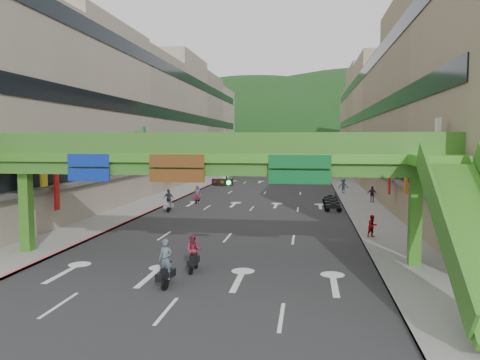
% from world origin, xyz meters
% --- Properties ---
extents(ground, '(320.00, 320.00, 0.00)m').
position_xyz_m(ground, '(0.00, 0.00, 0.00)').
color(ground, black).
rests_on(ground, ground).
extents(road_slab, '(18.00, 140.00, 0.02)m').
position_xyz_m(road_slab, '(0.00, 50.00, 0.01)').
color(road_slab, '#28282B').
rests_on(road_slab, ground).
extents(sidewalk_left, '(4.00, 140.00, 0.15)m').
position_xyz_m(sidewalk_left, '(-11.00, 50.00, 0.07)').
color(sidewalk_left, gray).
rests_on(sidewalk_left, ground).
extents(sidewalk_right, '(4.00, 140.00, 0.15)m').
position_xyz_m(sidewalk_right, '(11.00, 50.00, 0.07)').
color(sidewalk_right, gray).
rests_on(sidewalk_right, ground).
extents(curb_left, '(0.20, 140.00, 0.18)m').
position_xyz_m(curb_left, '(-9.10, 50.00, 0.09)').
color(curb_left, '#CC5959').
rests_on(curb_left, ground).
extents(curb_right, '(0.20, 140.00, 0.18)m').
position_xyz_m(curb_right, '(9.10, 50.00, 0.09)').
color(curb_right, gray).
rests_on(curb_right, ground).
extents(building_row_left, '(12.80, 95.00, 19.00)m').
position_xyz_m(building_row_left, '(-18.93, 50.00, 9.46)').
color(building_row_left, '#9E937F').
rests_on(building_row_left, ground).
extents(building_row_right, '(12.80, 95.00, 19.00)m').
position_xyz_m(building_row_right, '(18.93, 50.00, 9.46)').
color(building_row_right, gray).
rests_on(building_row_right, ground).
extents(overpass_near, '(28.00, 12.27, 7.10)m').
position_xyz_m(overpass_near, '(0.93, 5.38, 5.21)').
color(overpass_near, '#4C9E2D').
rests_on(overpass_near, ground).
extents(overpass_far, '(28.00, 2.20, 7.10)m').
position_xyz_m(overpass_far, '(0.00, 65.00, 5.40)').
color(overpass_far, '#4C9E2D').
rests_on(overpass_far, ground).
extents(hill_left, '(168.00, 140.00, 112.00)m').
position_xyz_m(hill_left, '(-15.00, 160.00, 0.00)').
color(hill_left, '#1C4419').
rests_on(hill_left, ground).
extents(hill_right, '(208.00, 176.00, 128.00)m').
position_xyz_m(hill_right, '(25.00, 180.00, 0.00)').
color(hill_right, '#1C4419').
rests_on(hill_right, ground).
extents(bunting_string, '(26.00, 0.36, 0.47)m').
position_xyz_m(bunting_string, '(0.00, 30.00, 5.96)').
color(bunting_string, black).
rests_on(bunting_string, ground).
extents(scooter_rider_near, '(0.78, 1.58, 2.20)m').
position_xyz_m(scooter_rider_near, '(-0.95, 1.00, 1.05)').
color(scooter_rider_near, black).
rests_on(scooter_rider_near, ground).
extents(scooter_rider_mid, '(0.75, 1.60, 1.89)m').
position_xyz_m(scooter_rider_mid, '(-0.29, 3.60, 0.96)').
color(scooter_rider_mid, black).
rests_on(scooter_rider_mid, ground).
extents(scooter_rider_left, '(1.12, 1.58, 2.14)m').
position_xyz_m(scooter_rider_left, '(-7.50, 22.90, 1.08)').
color(scooter_rider_left, gray).
rests_on(scooter_rider_left, ground).
extents(scooter_rider_far, '(0.76, 1.60, 1.90)m').
position_xyz_m(scooter_rider_far, '(-6.29, 29.43, 0.95)').
color(scooter_rider_far, maroon).
rests_on(scooter_rider_far, ground).
extents(parked_scooter_row, '(1.60, 7.15, 1.08)m').
position_xyz_m(parked_scooter_row, '(7.80, 28.08, 0.52)').
color(parked_scooter_row, black).
rests_on(parked_scooter_row, ground).
extents(car_silver, '(1.92, 4.25, 1.35)m').
position_xyz_m(car_silver, '(-7.00, 49.64, 0.68)').
color(car_silver, silver).
rests_on(car_silver, ground).
extents(car_yellow, '(1.89, 4.27, 1.43)m').
position_xyz_m(car_yellow, '(0.49, 66.78, 0.71)').
color(car_yellow, '#BD9511').
rests_on(car_yellow, ground).
extents(pedestrian_red, '(0.91, 0.84, 1.51)m').
position_xyz_m(pedestrian_red, '(9.80, 13.00, 0.75)').
color(pedestrian_red, '#9F090F').
rests_on(pedestrian_red, ground).
extents(pedestrian_dark, '(1.08, 0.81, 1.71)m').
position_xyz_m(pedestrian_dark, '(12.20, 31.63, 0.85)').
color(pedestrian_dark, '#24232A').
rests_on(pedestrian_dark, ground).
extents(pedestrian_blue, '(0.87, 0.59, 1.82)m').
position_xyz_m(pedestrian_blue, '(9.80, 40.00, 0.91)').
color(pedestrian_blue, '#314D5E').
rests_on(pedestrian_blue, ground).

